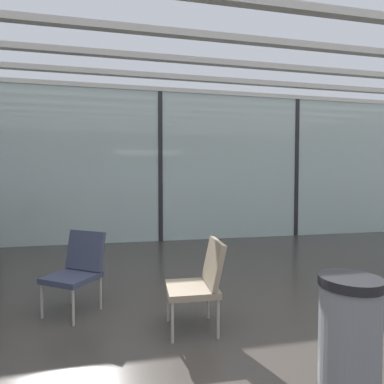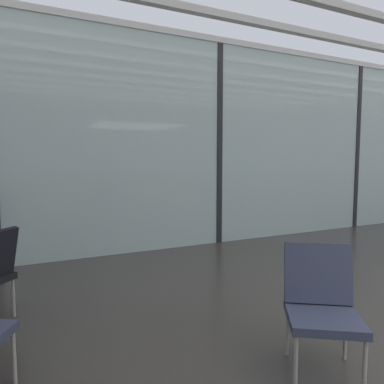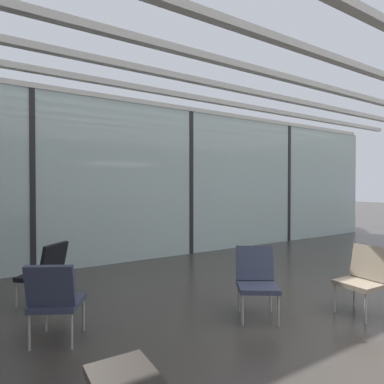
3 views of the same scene
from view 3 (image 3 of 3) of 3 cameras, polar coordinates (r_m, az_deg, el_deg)
name	(u,v)px [view 3 (image 3 of 3)]	position (r m, az deg, el deg)	size (l,w,h in m)	color
glass_curtain_wall	(190,183)	(7.87, -0.29, 1.67)	(14.00, 0.08, 3.49)	#A3B7B2
window_mullion_0	(32,182)	(6.73, -26.58, 1.68)	(0.10, 0.12, 3.49)	black
window_mullion_1	(190,183)	(7.87, -0.29, 1.67)	(0.10, 0.12, 3.49)	black
window_mullion_2	(288,183)	(10.16, 16.75, 1.47)	(0.10, 0.12, 3.49)	black
ceiling_slats	(300,67)	(5.68, 18.74, 20.38)	(13.72, 6.72, 0.10)	beige
parked_airplane	(156,175)	(12.77, -6.52, 3.11)	(13.71, 4.25, 4.25)	silver
lounge_chair_0	(364,276)	(4.83, 28.30, -12.99)	(0.54, 0.50, 0.87)	#7F705B
lounge_chair_1	(46,270)	(4.99, -24.60, -12.53)	(0.71, 0.71, 0.87)	black
lounge_chair_2	(55,297)	(3.80, -23.26, -16.85)	(0.67, 0.69, 0.87)	#33384C
lounge_chair_5	(256,277)	(4.29, 11.36, -14.68)	(0.69, 0.70, 0.87)	#33384C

